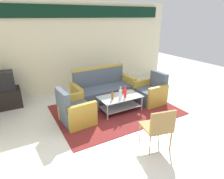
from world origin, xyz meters
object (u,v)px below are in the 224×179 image
bottle_brown (112,96)px  wicker_chair (158,126)px  television (1,81)px  bottle_red (125,93)px  armchair_right (151,93)px  bottle_clear (120,94)px  armchair_left (75,112)px  cup (123,91)px  tv_stand (5,99)px  couch (103,90)px  coffee_table (120,101)px

bottle_brown → wicker_chair: size_ratio=0.31×
television → bottle_red: bearing=148.2°
armchair_right → bottle_brown: 1.33m
bottle_clear → television: (-2.53, 1.81, 0.23)m
armchair_right → television: television is taller
bottle_red → bottle_brown: (-0.35, 0.05, -0.02)m
armchair_left → armchair_right: 2.26m
armchair_right → bottle_clear: 1.15m
armchair_left → cup: 1.41m
bottle_red → tv_stand: size_ratio=0.38×
tv_stand → cup: bearing=-28.8°
couch → tv_stand: (-2.53, 0.88, -0.06)m
armchair_left → tv_stand: size_ratio=1.06×
couch → armchair_left: size_ratio=2.15×
tv_stand → wicker_chair: wicker_chair is taller
armchair_left → wicker_chair: armchair_left is taller
coffee_table → cup: bearing=42.5°
bottle_red → bottle_brown: bottle_red is taller
couch → bottle_red: size_ratio=5.96×
couch → coffee_table: bearing=93.0°
coffee_table → wicker_chair: size_ratio=1.31×
armchair_left → cup: bearing=92.5°
cup → television: (-2.78, 1.53, 0.30)m
tv_stand → television: (0.00, 0.00, 0.50)m
tv_stand → wicker_chair: 4.12m
armchair_left → television: bearing=-145.3°
bottle_brown → bottle_clear: (0.19, -0.06, 0.02)m
couch → tv_stand: couch is taller
bottle_clear → cup: bottle_clear is taller
wicker_chair → coffee_table: bearing=95.1°
bottle_red → television: size_ratio=0.50×
couch → television: 2.72m
armchair_left → bottle_clear: bearing=80.0°
bottle_clear → television: size_ratio=0.52×
bottle_clear → armchair_left: bearing=174.6°
armchair_left → television: television is taller
television → armchair_right: bearing=157.5°
couch → television: size_ratio=2.97×
bottle_red → tv_stand: bottle_red is taller
coffee_table → television: bearing=146.9°
couch → bottle_red: (0.16, -0.91, 0.21)m
bottle_clear → wicker_chair: size_ratio=0.38×
coffee_table → bottle_red: bearing=-50.5°
armchair_right → television: bearing=64.1°
coffee_table → wicker_chair: wicker_chair is taller
cup → tv_stand: 3.18m
wicker_chair → bottle_red: bearing=91.6°
television → tv_stand: bearing=90.0°
coffee_table → television: 3.14m
bottle_clear → cup: size_ratio=3.19×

